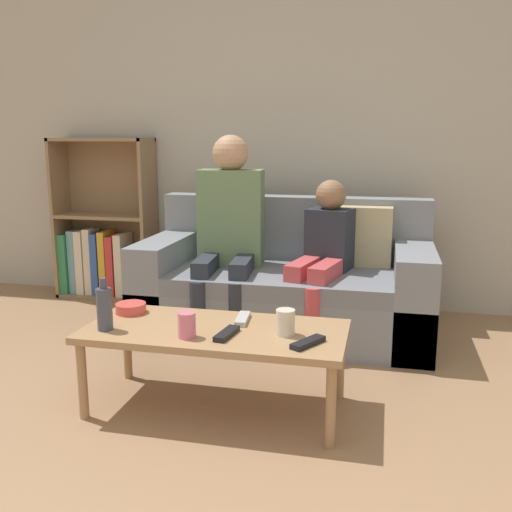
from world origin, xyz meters
The scene contains 13 objects.
wall_back centered at (0.00, 2.65, 1.30)m, with size 12.00×0.06×2.60m.
couch centered at (0.03, 2.02, 0.27)m, with size 1.71×0.85×0.80m.
bookshelf centered at (-1.43, 2.49, 0.43)m, with size 0.72×0.28×1.16m.
coffee_table centered at (-0.09, 0.92, 0.33)m, with size 1.12×0.51×0.37m.
person_adult centered at (-0.31, 1.95, 0.67)m, with size 0.40×0.62×1.18m.
person_child centered at (0.25, 1.91, 0.53)m, with size 0.37×0.63×0.92m.
cup_near centered at (-0.17, 0.79, 0.42)m, with size 0.07×0.07×0.10m.
cup_far centered at (0.22, 0.91, 0.42)m, with size 0.08×0.08×0.11m.
tv_remote_0 centered at (0.32, 0.81, 0.38)m, with size 0.13×0.17×0.02m.
tv_remote_1 centered at (0.00, 1.04, 0.38)m, with size 0.07×0.17×0.02m.
tv_remote_2 centered at (-0.02, 0.83, 0.38)m, with size 0.07×0.18×0.02m.
snack_bowl centered at (-0.54, 1.04, 0.39)m, with size 0.14×0.14×0.05m.
bottle centered at (-0.54, 0.80, 0.46)m, with size 0.06×0.06×0.23m.
Camera 1 is at (0.60, -1.30, 1.17)m, focal length 40.00 mm.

